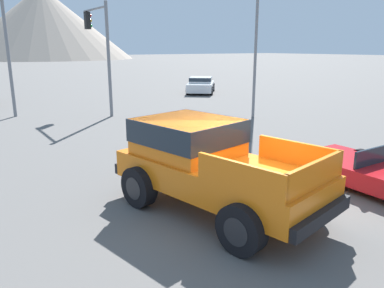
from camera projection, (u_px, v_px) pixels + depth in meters
The scene contains 5 objects.
ground_plane at pixel (235, 211), 8.08m from camera, with size 320.00×320.00×0.00m, color #5B5956.
orange_pickup_truck at pixel (207, 160), 8.03m from camera, with size 3.07×5.08×1.89m.
parked_car_white at pixel (201, 85), 28.71m from camera, with size 3.99×4.27×1.22m.
traffic_light_main at pixel (99, 38), 19.15m from camera, with size 0.38×3.23×5.56m.
street_lamp_post at pixel (257, 22), 17.70m from camera, with size 0.90×0.24×7.61m.
Camera 1 is at (-4.91, -5.68, 3.42)m, focal length 35.00 mm.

